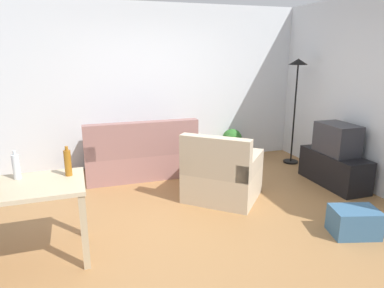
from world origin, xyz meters
TOP-DOWN VIEW (x-y plane):
  - ground_plane at (0.00, 0.00)m, footprint 5.20×4.40m
  - wall_rear at (0.00, 2.20)m, footprint 5.20×0.10m
  - wall_right at (2.60, 0.00)m, footprint 0.10×4.40m
  - couch at (-0.41, 1.59)m, footprint 1.70×0.84m
  - tv_stand at (2.25, 0.30)m, footprint 0.44×1.10m
  - tv at (2.25, 0.30)m, footprint 0.41×0.60m
  - torchiere_lamp at (2.25, 1.40)m, footprint 0.32×0.32m
  - desk at (-1.87, -0.42)m, footprint 1.21×0.72m
  - potted_plant at (1.32, 1.90)m, footprint 0.36×0.36m
  - armchair at (0.46, 0.33)m, footprint 1.23×1.22m
  - storage_box at (1.46, -0.99)m, footprint 0.55×0.45m
  - bottle_clear at (-1.87, -0.23)m, footprint 0.07×0.07m
  - bottle_amber at (-1.41, -0.29)m, footprint 0.07×0.07m

SIDE VIEW (x-z plane):
  - ground_plane at x=0.00m, z-range -0.02..0.00m
  - storage_box at x=1.46m, z-range 0.00..0.30m
  - tv_stand at x=2.25m, z-range 0.00..0.48m
  - couch at x=-0.41m, z-range -0.15..0.77m
  - armchair at x=0.46m, z-range -0.14..0.78m
  - potted_plant at x=1.32m, z-range 0.05..0.62m
  - desk at x=-1.87m, z-range 0.27..1.03m
  - tv at x=2.25m, z-range 0.48..0.92m
  - bottle_clear at x=-1.87m, z-range 0.74..1.02m
  - bottle_amber at x=-1.41m, z-range 0.74..1.04m
  - wall_rear at x=0.00m, z-range 0.00..2.70m
  - wall_right at x=2.60m, z-range 0.00..2.70m
  - torchiere_lamp at x=2.25m, z-range 0.51..2.32m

